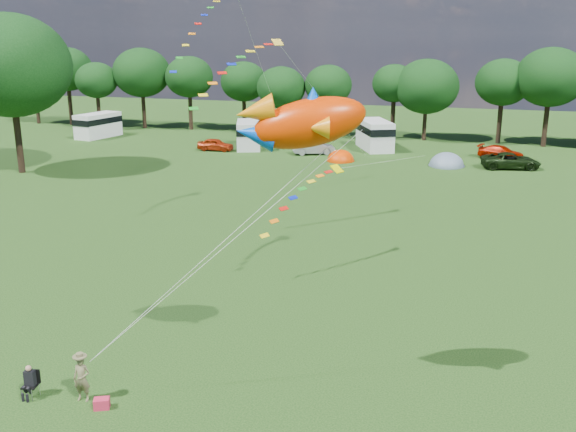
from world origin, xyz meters
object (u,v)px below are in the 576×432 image
(campervan_c, at_px, (375,134))
(campervan_b, at_px, (249,134))
(tent_greyblue, at_px, (446,166))
(camp_chair, at_px, (30,378))
(car_d, at_px, (511,161))
(campervan_a, at_px, (98,124))
(car_b, at_px, (314,147))
(car_a, at_px, (216,145))
(big_tree, at_px, (10,66))
(car_c, at_px, (501,152))
(tent_orange, at_px, (340,161))
(fish_kite, at_px, (299,123))
(kite_flyer, at_px, (82,379))

(campervan_c, bearing_deg, campervan_b, 78.44)
(tent_greyblue, height_order, camp_chair, tent_greyblue)
(campervan_c, height_order, camp_chair, campervan_c)
(car_d, distance_m, camp_chair, 46.69)
(campervan_a, bearing_deg, campervan_b, -85.24)
(car_b, xyz_separation_m, campervan_c, (5.28, 4.73, 0.90))
(car_a, bearing_deg, car_d, -92.83)
(campervan_a, bearing_deg, car_b, -87.52)
(big_tree, distance_m, car_a, 20.67)
(car_b, height_order, campervan_b, campervan_b)
(car_d, bearing_deg, campervan_c, 52.32)
(car_c, xyz_separation_m, tent_greyblue, (-4.77, -4.94, -0.61))
(tent_orange, bearing_deg, big_tree, -152.83)
(tent_greyblue, bearing_deg, campervan_b, 169.31)
(car_a, height_order, campervan_c, campervan_c)
(tent_greyblue, bearing_deg, fish_kite, -93.57)
(tent_orange, xyz_separation_m, camp_chair, (-1.20, -42.87, 0.66))
(car_d, height_order, campervan_a, campervan_a)
(car_a, height_order, campervan_a, campervan_a)
(camp_chair, bearing_deg, campervan_b, 90.97)
(big_tree, bearing_deg, tent_orange, 27.17)
(campervan_b, distance_m, camp_chair, 48.12)
(car_c, relative_size, fish_kite, 0.99)
(car_d, bearing_deg, car_b, 73.05)
(campervan_a, bearing_deg, tent_greyblue, -88.18)
(car_a, distance_m, campervan_b, 3.80)
(car_d, bearing_deg, fish_kite, 157.27)
(tent_orange, xyz_separation_m, fish_kite, (7.19, -40.13, 9.02))
(big_tree, distance_m, tent_orange, 29.83)
(car_c, relative_size, camp_chair, 3.63)
(tent_orange, relative_size, kite_flyer, 1.83)
(campervan_b, distance_m, fish_kite, 48.50)
(car_b, bearing_deg, car_a, 71.58)
(campervan_b, distance_m, tent_greyblue, 20.89)
(car_a, height_order, campervan_b, campervan_b)
(car_a, distance_m, camp_chair, 46.23)
(car_a, height_order, car_c, same)
(campervan_c, distance_m, camp_chair, 50.27)
(car_c, bearing_deg, car_a, 116.35)
(car_d, bearing_deg, camp_chair, 147.77)
(car_a, xyz_separation_m, kite_flyer, (14.00, -44.30, 0.16))
(car_b, distance_m, fish_kite, 44.73)
(car_a, distance_m, campervan_a, 16.94)
(big_tree, relative_size, car_b, 3.40)
(tent_greyblue, height_order, kite_flyer, kite_flyer)
(car_c, bearing_deg, car_d, -151.89)
(big_tree, height_order, camp_chair, big_tree)
(car_b, distance_m, tent_orange, 4.20)
(big_tree, bearing_deg, campervan_c, 36.58)
(big_tree, xyz_separation_m, tent_orange, (25.30, 12.99, -9.00))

